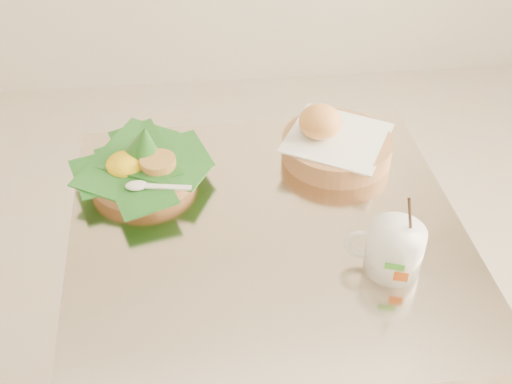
{
  "coord_description": "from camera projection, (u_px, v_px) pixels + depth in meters",
  "views": [
    {
      "loc": [
        0.05,
        -0.89,
        1.53
      ],
      "look_at": [
        0.13,
        -0.04,
        0.82
      ],
      "focal_mm": 45.0,
      "sensor_mm": 36.0,
      "label": 1
    }
  ],
  "objects": [
    {
      "name": "bread_basket",
      "position": [
        334.0,
        142.0,
        1.29
      ],
      "size": [
        0.26,
        0.26,
        0.12
      ],
      "rotation": [
        0.0,
        0.0,
        0.29
      ],
      "color": "tan",
      "rests_on": "cafe_table"
    },
    {
      "name": "cafe_table",
      "position": [
        266.0,
        309.0,
        1.29
      ],
      "size": [
        0.72,
        0.72,
        0.75
      ],
      "rotation": [
        0.0,
        0.0,
        0.04
      ],
      "color": "gray",
      "rests_on": "floor"
    },
    {
      "name": "rice_basket",
      "position": [
        142.0,
        164.0,
        1.24
      ],
      "size": [
        0.26,
        0.26,
        0.13
      ],
      "rotation": [
        0.0,
        0.0,
        0.15
      ],
      "color": "tan",
      "rests_on": "cafe_table"
    },
    {
      "name": "coffee_mug",
      "position": [
        393.0,
        248.0,
        1.05
      ],
      "size": [
        0.13,
        0.1,
        0.16
      ],
      "rotation": [
        0.0,
        0.0,
        -0.29
      ],
      "color": "white",
      "rests_on": "cafe_table"
    }
  ]
}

